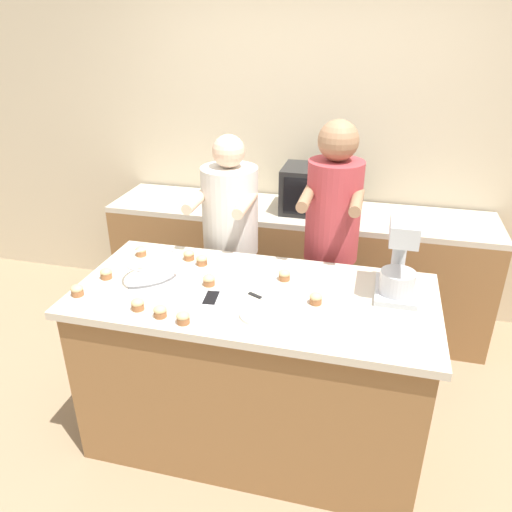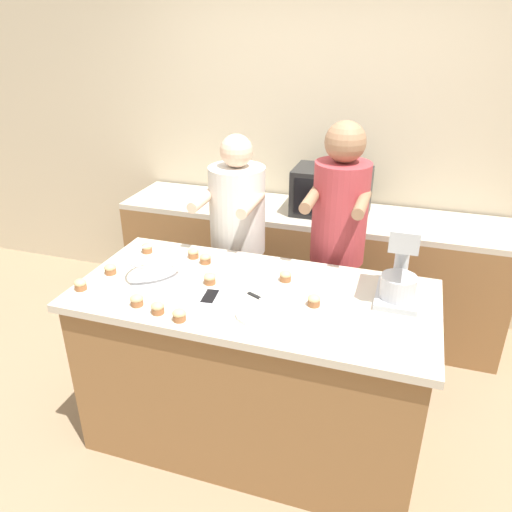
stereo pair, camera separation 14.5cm
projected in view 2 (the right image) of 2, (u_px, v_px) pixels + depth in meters
ground_plane at (254, 433)px, 2.90m from camera, size 16.00×16.00×0.00m
back_wall at (322, 140)px, 3.73m from camera, size 10.00×0.06×2.70m
island_counter at (254, 368)px, 2.69m from camera, size 1.80×0.85×0.95m
back_counter at (307, 267)px, 3.82m from camera, size 2.80×0.60×0.91m
person_left at (238, 252)px, 3.20m from camera, size 0.36×0.51×1.58m
person_right at (337, 255)px, 2.99m from camera, size 0.34×0.50×1.69m
stand_mixer at (401, 266)px, 2.36m from camera, size 0.20×0.30×0.40m
mixing_bowl at (155, 266)px, 2.58m from camera, size 0.28×0.28×0.14m
baking_tray at (243, 266)px, 2.71m from camera, size 0.35×0.24×0.04m
microwave_oven at (331, 192)px, 3.51m from camera, size 0.53×0.35×0.32m
cell_phone at (210, 297)px, 2.43m from camera, size 0.09×0.15×0.01m
small_plate at (257, 314)px, 2.29m from camera, size 0.20×0.20×0.02m
knife at (262, 300)px, 2.42m from camera, size 0.21×0.11×0.01m
cupcake_0 at (137, 300)px, 2.36m from camera, size 0.06×0.06×0.06m
cupcake_1 at (285, 276)px, 2.58m from camera, size 0.06×0.06×0.06m
cupcake_2 at (193, 253)px, 2.83m from camera, size 0.06×0.06×0.06m
cupcake_3 at (179, 315)px, 2.24m from camera, size 0.06×0.06×0.06m
cupcake_4 at (158, 308)px, 2.30m from camera, size 0.06×0.06×0.06m
cupcake_5 at (110, 269)px, 2.65m from camera, size 0.06×0.06×0.06m
cupcake_6 at (205, 259)px, 2.77m from camera, size 0.06×0.06×0.06m
cupcake_7 at (147, 248)px, 2.89m from camera, size 0.06×0.06×0.06m
cupcake_8 at (80, 285)px, 2.50m from camera, size 0.06×0.06×0.06m
cupcake_9 at (314, 300)px, 2.36m from camera, size 0.06×0.06×0.06m
cupcake_10 at (210, 279)px, 2.55m from camera, size 0.06×0.06×0.06m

